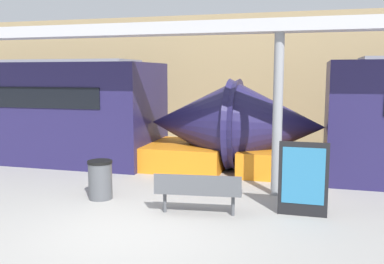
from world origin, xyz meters
TOP-DOWN VIEW (x-y plane):
  - ground_plane at (0.00, 0.00)m, footprint 60.00×60.00m
  - station_wall at (0.00, 9.62)m, footprint 56.00×0.20m
  - train_right at (-6.82, 5.39)m, footprint 15.72×2.93m
  - bench_near at (1.02, 1.18)m, footprint 1.75×0.64m
  - trash_bin at (-1.37, 1.68)m, footprint 0.55×0.55m
  - poster_board at (3.00, 1.69)m, footprint 0.95×0.07m
  - support_column_near at (2.38, 3.04)m, footprint 0.22×0.22m
  - canopy_beam at (2.38, 3.04)m, footprint 28.00×0.60m

SIDE VIEW (x-z plane):
  - ground_plane at x=0.00m, z-range 0.00..0.00m
  - trash_bin at x=-1.37m, z-range 0.00..0.87m
  - bench_near at x=1.02m, z-range 0.10..0.93m
  - poster_board at x=3.00m, z-range 0.01..1.48m
  - train_right at x=-6.82m, z-range -0.09..3.11m
  - support_column_near at x=2.38m, z-range 0.00..3.68m
  - station_wall at x=0.00m, z-range 0.00..5.00m
  - canopy_beam at x=2.38m, z-range 3.68..3.96m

